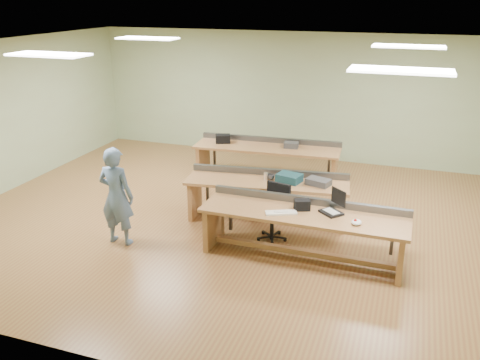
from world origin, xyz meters
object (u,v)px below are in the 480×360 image
Objects in this scene: mug at (271,177)px; drinks_can at (266,176)px; laptop_base at (331,213)px; camera_bag at (302,205)px; workbench_mid at (267,191)px; task_chair at (273,219)px; parts_bin_grey at (318,182)px; parts_bin_teal at (289,178)px; workbench_back at (267,155)px; person at (117,196)px; workbench_front at (303,223)px.

drinks_can reaches higher than mug.
mug is at bearing 179.28° from laptop_base.
drinks_can is (-0.88, 1.07, -0.01)m from camera_bag.
workbench_mid is 12.37× the size of camera_bag.
workbench_mid is 22.00× the size of drinks_can.
parts_bin_grey is (0.58, 0.74, 0.46)m from task_chair.
workbench_mid is 0.47m from parts_bin_teal.
workbench_back is at bearing 107.80° from mug.
mug is at bearing -139.87° from person.
workbench_mid reaches higher than parts_bin_grey.
workbench_front is 0.28m from camera_bag.
parts_bin_grey is (2.90, 1.69, -0.00)m from person.
workbench_back is (-0.58, 2.01, 0.01)m from workbench_mid.
workbench_front reaches higher than parts_bin_grey.
person is (-1.43, -3.63, 0.25)m from workbench_back.
parts_bin_teal is 3.24× the size of mug.
parts_bin_teal is (-0.52, 1.19, 0.26)m from workbench_front.
drinks_can is at bearing 107.55° from camera_bag.
parts_bin_grey is 3.21× the size of mug.
laptop_base is 0.78× the size of parts_bin_grey.
person is 2.92m from parts_bin_teal.
workbench_front is 3.47m from workbench_back.
person is 5.24× the size of laptop_base.
person is at bearing -144.40° from task_chair.
task_chair reaches higher than laptop_base.
workbench_back is 2.19m from parts_bin_teal.
parts_bin_teal is at bearing 113.99° from workbench_front.
person is (-2.91, -0.49, 0.25)m from workbench_front.
task_chair is at bearing -156.93° from person.
drinks_can is at bearing -78.46° from workbench_back.
parts_bin_teal is (2.39, 1.68, 0.01)m from person.
task_chair reaches higher than camera_bag.
person reaches higher than laptop_base.
camera_bag is at bearing -54.36° from mug.
parts_bin_grey is (-0.41, 1.12, 0.04)m from laptop_base.
workbench_back is 2.09m from drinks_can.
person is 2.57m from drinks_can.
camera_bag is at bearing 123.93° from workbench_front.
workbench_front is at bearing -54.49° from mug.
task_chair reaches higher than drinks_can.
workbench_back is at bearing 126.99° from parts_bin_grey.
person is 3.35m from laptop_base.
workbench_back is 2.06m from mug.
workbench_front is 23.46× the size of drinks_can.
workbench_front is at bearing -50.92° from drinks_can.
task_chair is (-0.59, 0.46, -0.22)m from workbench_front.
workbench_back is 23.79× the size of drinks_can.
mug is (-0.33, 0.00, -0.02)m from parts_bin_teal.
workbench_back is 7.90× the size of parts_bin_grey.
parts_bin_teal is at bearing -178.97° from parts_bin_grey.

